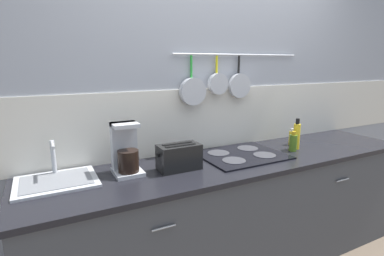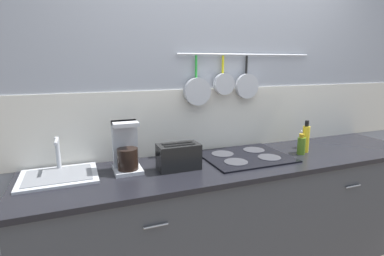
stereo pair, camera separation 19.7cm
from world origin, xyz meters
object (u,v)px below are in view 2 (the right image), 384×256
(bottle_sesame_oil, at_px, (301,145))
(bottle_olive_oil, at_px, (306,138))
(bottle_hot_sauce, at_px, (302,140))
(coffee_maker, at_px, (126,150))
(toaster, at_px, (179,157))

(bottle_sesame_oil, height_order, bottle_olive_oil, bottle_olive_oil)
(bottle_sesame_oil, distance_m, bottle_hot_sauce, 0.20)
(coffee_maker, relative_size, bottle_hot_sauce, 2.31)
(coffee_maker, relative_size, bottle_sesame_oil, 2.04)
(bottle_olive_oil, xyz_separation_m, bottle_hot_sauce, (0.07, 0.11, -0.05))
(coffee_maker, xyz_separation_m, bottle_hot_sauce, (1.45, 0.01, -0.07))
(toaster, distance_m, bottle_olive_oil, 1.06)
(bottle_olive_oil, bearing_deg, bottle_sesame_oil, -153.66)
(bottle_olive_oil, bearing_deg, bottle_hot_sauce, 59.39)
(coffee_maker, distance_m, toaster, 0.35)
(bottle_sesame_oil, bearing_deg, coffee_maker, 174.02)
(coffee_maker, xyz_separation_m, bottle_sesame_oil, (1.32, -0.14, -0.06))
(toaster, bearing_deg, bottle_hot_sauce, 5.53)
(coffee_maker, xyz_separation_m, bottle_olive_oil, (1.39, -0.10, -0.02))
(coffee_maker, height_order, bottle_sesame_oil, coffee_maker)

